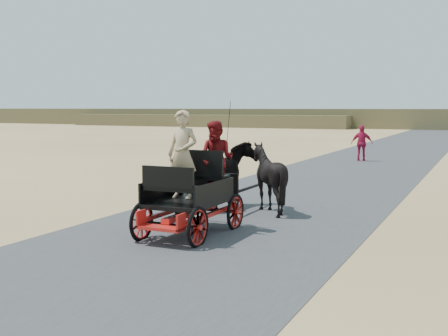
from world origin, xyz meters
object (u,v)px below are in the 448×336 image
at_px(carriage, 191,217).
at_px(horse_left, 228,175).
at_px(pedestrian, 362,143).
at_px(horse_right, 268,178).

height_order(carriage, horse_left, horse_left).
relative_size(horse_left, pedestrian, 1.16).
height_order(horse_left, horse_right, horse_right).
height_order(horse_right, pedestrian, pedestrian).
relative_size(horse_left, horse_right, 1.18).
relative_size(carriage, horse_left, 1.20).
bearing_deg(pedestrian, carriage, 79.87).
xyz_separation_m(carriage, pedestrian, (-0.06, 17.30, 0.50)).
bearing_deg(carriage, pedestrian, 90.21).
relative_size(carriage, horse_right, 1.41).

